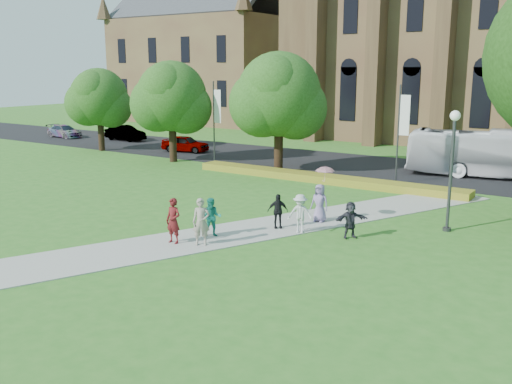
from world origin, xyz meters
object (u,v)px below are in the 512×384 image
Objects in this scene: streetlamp at (452,156)px; car_1 at (125,133)px; car_0 at (185,144)px; tour_coach at (495,154)px; car_2 at (65,131)px; pedestrian_0 at (173,221)px.

car_1 is at bearing 157.53° from streetlamp.
car_0 is at bearing -103.58° from car_1.
streetlamp reaches higher than tour_coach.
car_2 is at bearing 104.19° from car_1.
pedestrian_0 is at bearing -118.37° from car_2.
pedestrian_0 is (33.03, -20.76, 0.32)m from car_2.
tour_coach is 2.74× the size of car_0.
car_1 is at bearing 137.85° from pedestrian_0.
streetlamp reaches higher than car_1.
pedestrian_0 is at bearing 148.75° from tour_coach.
streetlamp is at bearing -127.35° from car_0.
tour_coach is 24.20m from car_0.
pedestrian_0 reaches higher than car_0.
car_0 is 0.93× the size of car_1.
tour_coach reaches higher than car_2.
streetlamp is 0.48× the size of tour_coach.
car_2 is (-7.00, -1.62, -0.10)m from car_1.
pedestrian_0 is (26.04, -22.38, 0.23)m from car_1.
car_0 is (-24.07, -2.33, -0.85)m from tour_coach.
streetlamp reaches higher than car_2.
car_0 is at bearing 127.89° from pedestrian_0.
car_1 reaches higher than car_0.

